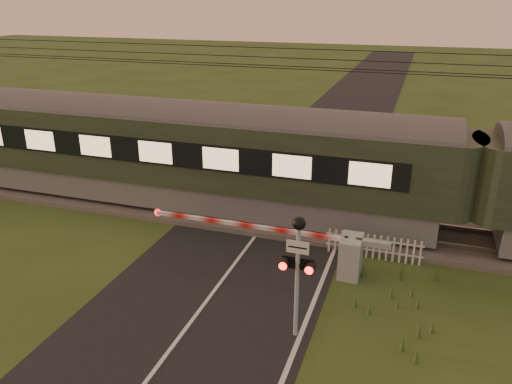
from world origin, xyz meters
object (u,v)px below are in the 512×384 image
(boom_gate, at_px, (339,252))
(picket_fence, at_px, (374,247))
(train, at_px, (474,183))
(crossing_signal, at_px, (298,257))

(boom_gate, relative_size, picket_fence, 2.51)
(boom_gate, xyz_separation_m, picket_fence, (0.89, 1.22, -0.27))
(train, bearing_deg, boom_gate, -139.45)
(boom_gate, height_order, crossing_signal, crossing_signal)
(train, distance_m, boom_gate, 5.02)
(train, xyz_separation_m, boom_gate, (-3.64, -3.11, -1.51))
(boom_gate, relative_size, crossing_signal, 2.39)
(train, relative_size, boom_gate, 5.45)
(crossing_signal, bearing_deg, boom_gate, 81.84)
(crossing_signal, height_order, picket_fence, crossing_signal)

